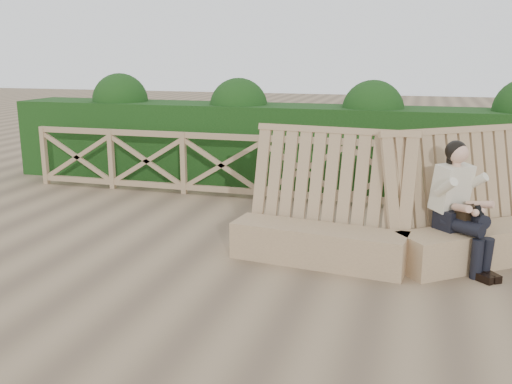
# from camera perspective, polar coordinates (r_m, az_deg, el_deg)

# --- Properties ---
(ground) EXTENTS (60.00, 60.00, 0.00)m
(ground) POSITION_cam_1_polar(r_m,az_deg,el_deg) (6.40, -1.90, -8.61)
(ground) COLOR brown
(ground) RESTS_ON ground
(bench) EXTENTS (3.85, 1.91, 1.58)m
(bench) POSITION_cam_1_polar(r_m,az_deg,el_deg) (7.00, 13.97, -3.63)
(bench) COLOR #917153
(bench) RESTS_ON ground
(woman) EXTENTS (0.84, 0.88, 1.48)m
(woman) POSITION_cam_1_polar(r_m,az_deg,el_deg) (6.91, 19.70, -0.96)
(woman) COLOR black
(woman) RESTS_ON ground
(guardrail) EXTENTS (10.10, 0.09, 1.10)m
(guardrail) POSITION_cam_1_polar(r_m,az_deg,el_deg) (9.50, 4.68, 2.24)
(guardrail) COLOR #917054
(guardrail) RESTS_ON ground
(hedge) EXTENTS (12.00, 1.20, 1.50)m
(hedge) POSITION_cam_1_polar(r_m,az_deg,el_deg) (10.62, 6.02, 4.50)
(hedge) COLOR black
(hedge) RESTS_ON ground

